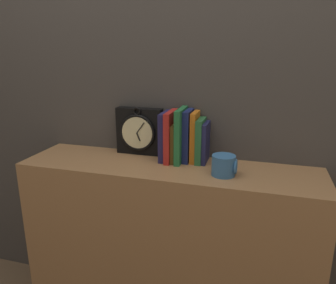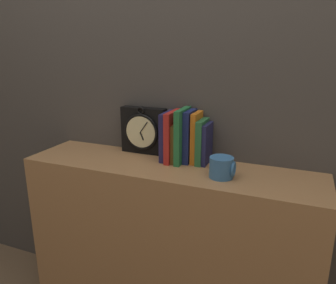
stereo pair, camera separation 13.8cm
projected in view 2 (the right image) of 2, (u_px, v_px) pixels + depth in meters
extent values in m
cube|color=#47423D|center=(184.00, 50.00, 1.45)|extent=(6.00, 0.05, 2.60)
cube|color=#A87547|center=(168.00, 248.00, 1.53)|extent=(1.30, 0.33, 0.82)
cube|color=black|center=(144.00, 130.00, 1.56)|extent=(0.22, 0.05, 0.22)
torus|color=black|center=(141.00, 132.00, 1.54)|extent=(0.17, 0.01, 0.17)
cylinder|color=beige|center=(141.00, 132.00, 1.53)|extent=(0.15, 0.01, 0.15)
cube|color=black|center=(142.00, 136.00, 1.53)|extent=(0.02, 0.00, 0.04)
cube|color=black|center=(144.00, 127.00, 1.51)|extent=(0.04, 0.00, 0.05)
torus|color=black|center=(140.00, 111.00, 1.51)|extent=(0.04, 0.01, 0.04)
cube|color=#21204E|center=(168.00, 136.00, 1.47)|extent=(0.03, 0.14, 0.22)
cube|color=red|center=(173.00, 136.00, 1.45)|extent=(0.03, 0.16, 0.22)
cube|color=brown|center=(178.00, 142.00, 1.46)|extent=(0.02, 0.14, 0.17)
cube|color=#246D39|center=(183.00, 136.00, 1.43)|extent=(0.03, 0.16, 0.24)
cube|color=navy|center=(190.00, 136.00, 1.44)|extent=(0.03, 0.12, 0.23)
cube|color=orange|center=(196.00, 138.00, 1.44)|extent=(0.02, 0.11, 0.22)
cube|color=#296638|center=(202.00, 142.00, 1.43)|extent=(0.03, 0.12, 0.19)
cube|color=#21224B|center=(207.00, 144.00, 1.42)|extent=(0.02, 0.12, 0.18)
cylinder|color=teal|center=(221.00, 167.00, 1.28)|extent=(0.09, 0.09, 0.08)
torus|color=teal|center=(233.00, 169.00, 1.26)|extent=(0.01, 0.06, 0.06)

